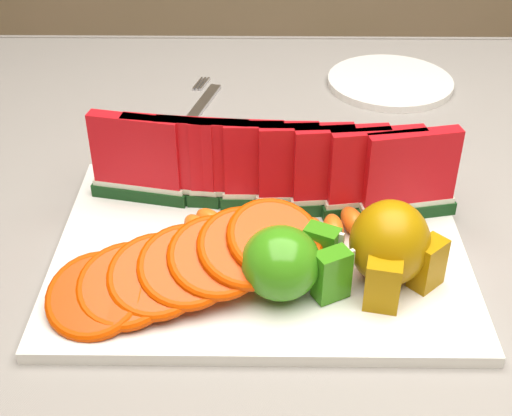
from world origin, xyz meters
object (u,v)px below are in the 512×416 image
at_px(side_plate, 390,82).
at_px(apple_cluster, 289,263).
at_px(fork, 197,109).
at_px(platter, 261,249).
at_px(pear_cluster, 392,247).

bearing_deg(side_plate, apple_cluster, -109.07).
distance_m(side_plate, fork, 0.29).
bearing_deg(fork, platter, -74.13).
bearing_deg(pear_cluster, apple_cluster, -169.54).
xyz_separation_m(apple_cluster, fork, (-0.11, 0.38, -0.04)).
xyz_separation_m(apple_cluster, pear_cluster, (0.09, 0.02, 0.01)).
xyz_separation_m(pear_cluster, fork, (-0.21, 0.36, -0.05)).
distance_m(apple_cluster, side_plate, 0.49).
distance_m(pear_cluster, fork, 0.42).
bearing_deg(side_plate, platter, -115.14).
relative_size(apple_cluster, side_plate, 0.43).
distance_m(platter, fork, 0.32).
relative_size(pear_cluster, fork, 0.49).
bearing_deg(side_plate, pear_cluster, -98.63).
xyz_separation_m(platter, pear_cluster, (0.12, -0.05, 0.04)).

